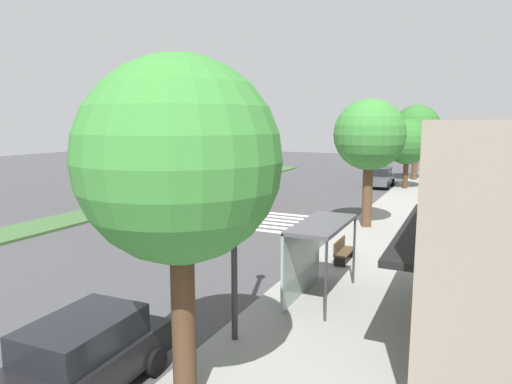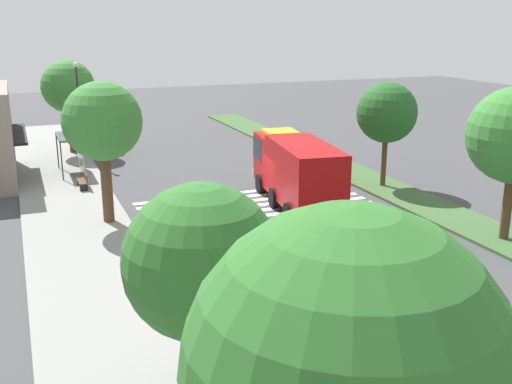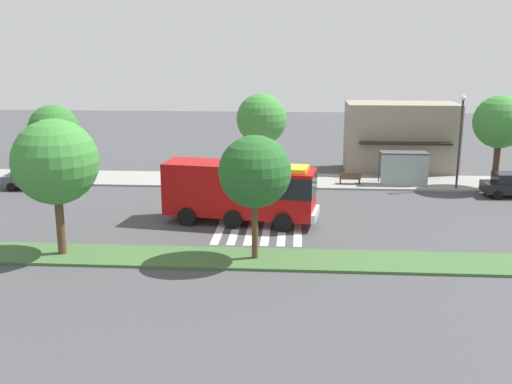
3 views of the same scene
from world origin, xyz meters
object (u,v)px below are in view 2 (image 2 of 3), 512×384
(parked_car_mid, at_px, (101,139))
(sidewalk_tree_east, at_px, (68,87))
(bench_near_shelter, at_px, (83,180))
(parked_car_west, at_px, (297,379))
(sidewalk_tree_far_west, at_px, (346,371))
(bus_stop_shelter, at_px, (75,146))
(fire_truck, at_px, (295,168))
(street_lamp, at_px, (79,104))
(median_tree_center, at_px, (387,113))
(sidewalk_tree_center, at_px, (102,122))
(sidewalk_tree_west, at_px, (202,262))

(parked_car_mid, xyz_separation_m, sidewalk_tree_east, (-0.64, 2.20, 4.12))
(bench_near_shelter, relative_size, sidewalk_tree_east, 0.23)
(parked_car_west, distance_m, sidewalk_tree_far_west, 7.61)
(parked_car_west, relative_size, bus_stop_shelter, 1.31)
(fire_truck, bearing_deg, street_lamp, 40.62)
(bus_stop_shelter, xyz_separation_m, median_tree_center, (-10.07, -16.71, 2.60))
(parked_car_west, distance_m, bench_near_shelter, 23.64)
(parked_car_mid, bearing_deg, bus_stop_shelter, 157.41)
(bus_stop_shelter, height_order, sidewalk_tree_east, sidewalk_tree_east)
(street_lamp, bearing_deg, bench_near_shelter, 173.77)
(bus_stop_shelter, xyz_separation_m, bench_near_shelter, (-4.00, 0.00, -1.30))
(sidewalk_tree_far_west, distance_m, median_tree_center, 28.45)
(bus_stop_shelter, height_order, street_lamp, street_lamp)
(street_lamp, height_order, sidewalk_tree_far_west, sidewalk_tree_far_west)
(sidewalk_tree_center, bearing_deg, sidewalk_tree_far_west, 180.00)
(median_tree_center, bearing_deg, parked_car_west, 141.06)
(bench_near_shelter, height_order, sidewalk_tree_east, sidewalk_tree_east)
(street_lamp, relative_size, sidewalk_tree_far_west, 0.93)
(bench_near_shelter, height_order, sidewalk_tree_west, sidewalk_tree_west)
(parked_car_mid, height_order, sidewalk_tree_west, sidewalk_tree_west)
(parked_car_west, height_order, sidewalk_tree_far_west, sidewalk_tree_far_west)
(parked_car_mid, height_order, bench_near_shelter, parked_car_mid)
(fire_truck, relative_size, median_tree_center, 1.54)
(bench_near_shelter, xyz_separation_m, sidewalk_tree_east, (10.59, -0.44, 4.40))
(fire_truck, distance_m, bench_near_shelter, 12.67)
(sidewalk_tree_west, bearing_deg, parked_car_west, -110.60)
(parked_car_west, height_order, median_tree_center, median_tree_center)
(parked_car_west, distance_m, median_tree_center, 22.68)
(sidewalk_tree_center, bearing_deg, median_tree_center, -87.72)
(sidewalk_tree_east, bearing_deg, parked_car_mid, -73.81)
(sidewalk_tree_center, xyz_separation_m, sidewalk_tree_east, (17.31, 0.00, -0.04))
(fire_truck, height_order, parked_car_west, fire_truck)
(sidewalk_tree_center, bearing_deg, sidewalk_tree_west, 180.00)
(parked_car_mid, height_order, median_tree_center, median_tree_center)
(bus_stop_shelter, height_order, sidewalk_tree_center, sidewalk_tree_center)
(fire_truck, xyz_separation_m, sidewalk_tree_center, (0.49, 9.87, 2.98))
(sidewalk_tree_far_west, bearing_deg, bench_near_shelter, 0.87)
(street_lamp, xyz_separation_m, sidewalk_tree_east, (2.85, 0.40, 0.88))
(bus_stop_shelter, distance_m, bench_near_shelter, 4.20)
(sidewalk_tree_west, relative_size, sidewalk_tree_center, 0.86)
(parked_car_west, xyz_separation_m, bench_near_shelter, (23.49, 2.65, -0.29))
(street_lamp, bearing_deg, fire_truck, -147.66)
(bench_near_shelter, distance_m, sidewalk_tree_far_west, 29.75)
(fire_truck, relative_size, sidewalk_tree_west, 1.59)
(sidewalk_tree_center, distance_m, sidewalk_tree_east, 17.31)
(street_lamp, distance_m, sidewalk_tree_center, 14.49)
(sidewalk_tree_west, bearing_deg, street_lamp, -0.75)
(bus_stop_shelter, relative_size, sidewalk_tree_center, 0.51)
(bench_near_shelter, bearing_deg, sidewalk_tree_center, -176.22)
(fire_truck, xyz_separation_m, bench_near_shelter, (7.21, 10.31, -1.46))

